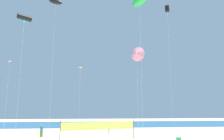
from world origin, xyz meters
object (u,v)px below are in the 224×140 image
at_px(kite_orange_diamond, 80,69).
at_px(kite_green_inflatable, 140,1).
at_px(volleyball_net, 99,126).
at_px(kite_black_tube, 24,18).
at_px(kite_black_box, 167,9).
at_px(kite_pink_diamond, 9,64).
at_px(kite_pink_delta, 137,54).
at_px(beachgoer_plum_shirt, 109,129).
at_px(beachgoer_teal_shirt, 42,130).
at_px(kite_black_inflatable, 55,2).

height_order(kite_orange_diamond, kite_green_inflatable, kite_green_inflatable).
xyz_separation_m(volleyball_net, kite_black_tube, (-9.04, -0.89, 12.66)).
bearing_deg(kite_black_box, kite_pink_diamond, -172.32).
height_order(volleyball_net, kite_pink_delta, kite_pink_delta).
distance_m(volleyball_net, kite_green_inflatable, 14.52).
bearing_deg(kite_green_inflatable, kite_black_tube, 153.30).
bearing_deg(volleyball_net, beachgoer_plum_shirt, 74.71).
bearing_deg(volleyball_net, beachgoer_teal_shirt, 150.40).
xyz_separation_m(kite_orange_diamond, kite_pink_diamond, (-8.28, -1.55, 0.27)).
relative_size(beachgoer_teal_shirt, kite_black_tube, 0.11).
xyz_separation_m(kite_black_tube, kite_green_inflatable, (12.48, -6.28, -0.51)).
bearing_deg(kite_pink_delta, kite_black_tube, 162.13).
relative_size(volleyball_net, kite_black_inflatable, 0.58).
distance_m(beachgoer_teal_shirt, kite_black_box, 24.82).
bearing_deg(kite_orange_diamond, beachgoer_teal_shirt, 154.09).
bearing_deg(kite_pink_delta, volleyball_net, 125.80).
bearing_deg(kite_black_box, beachgoer_teal_shirt, 176.24).
height_order(kite_black_box, kite_pink_diamond, kite_black_box).
distance_m(kite_pink_delta, kite_orange_diamond, 9.04).
xyz_separation_m(kite_black_inflatable, kite_black_tube, (-4.23, 3.92, -0.20)).
bearing_deg(beachgoer_teal_shirt, kite_black_tube, -69.58).
bearing_deg(beachgoer_plum_shirt, kite_orange_diamond, -142.13).
height_order(beachgoer_teal_shirt, kite_black_inflatable, kite_black_inflatable).
relative_size(kite_black_tube, kite_black_box, 0.78).
relative_size(beachgoer_teal_shirt, kite_pink_diamond, 0.17).
xyz_separation_m(kite_black_inflatable, kite_pink_delta, (8.38, -0.15, -5.30)).
distance_m(kite_pink_delta, kite_green_inflatable, 5.10).
relative_size(beachgoer_teal_shirt, kite_green_inflatable, 0.11).
relative_size(beachgoer_plum_shirt, kite_orange_diamond, 0.17).
distance_m(kite_black_box, kite_orange_diamond, 15.92).
distance_m(beachgoer_plum_shirt, kite_pink_diamond, 15.96).
xyz_separation_m(beachgoer_teal_shirt, kite_black_box, (17.57, -1.15, 17.49)).
relative_size(kite_pink_delta, kite_green_inflatable, 0.69).
bearing_deg(kite_pink_diamond, kite_pink_delta, -19.97).
bearing_deg(kite_green_inflatable, volleyball_net, 115.64).
bearing_deg(kite_pink_diamond, kite_black_inflatable, -40.49).
height_order(volleyball_net, kite_black_box, kite_black_box).
bearing_deg(volleyball_net, kite_black_box, 16.70).
distance_m(beachgoer_teal_shirt, kite_black_tube, 14.48).
xyz_separation_m(kite_pink_delta, kite_green_inflatable, (-0.13, -2.21, 4.59)).
bearing_deg(kite_green_inflatable, kite_pink_delta, 86.52).
relative_size(beachgoer_teal_shirt, kite_black_inflatable, 0.11).
height_order(kite_green_inflatable, kite_pink_diamond, kite_green_inflatable).
bearing_deg(kite_black_tube, kite_black_inflatable, -42.78).
distance_m(beachgoer_plum_shirt, beachgoer_teal_shirt, 9.29).
xyz_separation_m(beachgoer_plum_shirt, kite_green_inflatable, (1.76, -13.32, 12.97)).
xyz_separation_m(volleyball_net, kite_pink_diamond, (-10.71, 0.23, 7.32)).
relative_size(kite_orange_diamond, kite_green_inflatable, 0.63).
bearing_deg(kite_orange_diamond, kite_pink_delta, -48.34).
xyz_separation_m(kite_black_inflatable, kite_black_box, (14.98, 7.86, 3.84)).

